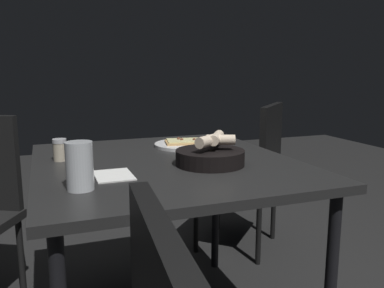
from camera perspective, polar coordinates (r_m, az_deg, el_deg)
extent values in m
cube|color=black|center=(1.54, -3.81, -2.91)|extent=(1.05, 0.96, 0.03)
cylinder|color=black|center=(2.03, -19.28, -11.02)|extent=(0.04, 0.04, 0.71)
cylinder|color=black|center=(2.20, 3.34, -8.73)|extent=(0.04, 0.04, 0.71)
cylinder|color=white|center=(1.81, -0.96, -0.10)|extent=(0.28, 0.28, 0.01)
cube|color=tan|center=(1.81, -0.96, 0.27)|extent=(0.15, 0.19, 0.01)
cube|color=beige|center=(1.81, -0.96, 0.52)|extent=(0.13, 0.18, 0.01)
sphere|color=brown|center=(1.80, 0.33, 0.60)|extent=(0.02, 0.02, 0.02)
sphere|color=brown|center=(1.82, -1.93, 0.72)|extent=(0.02, 0.02, 0.02)
sphere|color=brown|center=(1.80, -1.47, 0.61)|extent=(0.02, 0.02, 0.02)
cylinder|color=black|center=(1.46, 2.59, -1.93)|extent=(0.25, 0.25, 0.06)
cylinder|color=beige|center=(1.42, 2.41, 0.47)|extent=(0.10, 0.12, 0.04)
cylinder|color=beige|center=(1.44, 4.12, 0.61)|extent=(0.07, 0.11, 0.04)
cylinder|color=beige|center=(1.47, 3.51, 0.90)|extent=(0.14, 0.11, 0.04)
cylinder|color=#A61614|center=(1.40, 2.85, -2.71)|extent=(0.06, 0.06, 0.03)
cylinder|color=silver|center=(1.19, -15.72, -3.05)|extent=(0.08, 0.08, 0.14)
cylinder|color=#B2831A|center=(1.20, -15.64, -4.62)|extent=(0.07, 0.07, 0.07)
cylinder|color=#BFB299|center=(1.60, -18.30, -1.06)|extent=(0.05, 0.05, 0.07)
cylinder|color=maroon|center=(1.60, -18.27, -1.60)|extent=(0.04, 0.04, 0.03)
cylinder|color=#B7B7BC|center=(1.59, -18.39, 0.43)|extent=(0.05, 0.05, 0.01)
cube|color=white|center=(1.34, -11.12, -4.40)|extent=(0.16, 0.12, 0.00)
cube|color=#2C2C2C|center=(2.46, 6.42, -5.12)|extent=(0.62, 0.62, 0.04)
cube|color=black|center=(2.35, 11.20, 0.11)|extent=(0.32, 0.32, 0.45)
cylinder|color=black|center=(2.75, 3.70, -8.14)|extent=(0.03, 0.03, 0.40)
cylinder|color=black|center=(2.42, 0.56, -10.80)|extent=(0.03, 0.03, 0.40)
cylinder|color=black|center=(2.65, 11.53, -9.05)|extent=(0.03, 0.03, 0.40)
cylinder|color=black|center=(2.31, 9.48, -12.04)|extent=(0.03, 0.03, 0.40)
cylinder|color=black|center=(2.15, -23.18, -14.66)|extent=(0.03, 0.03, 0.39)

